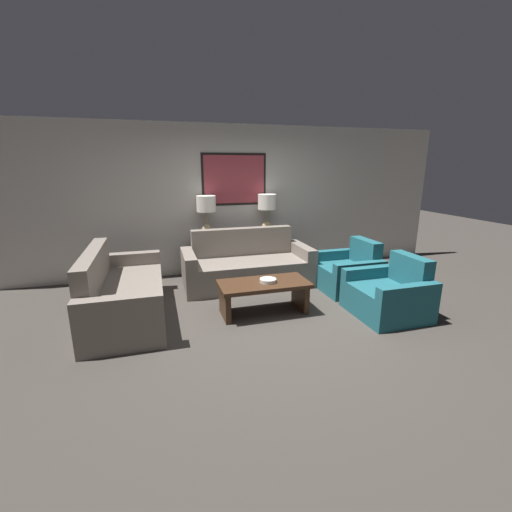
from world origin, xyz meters
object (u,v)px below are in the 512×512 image
(table_lamp_left, at_px, (206,209))
(decorative_bowl, at_px, (268,280))
(table_lamp_right, at_px, (267,207))
(couch_by_back_wall, at_px, (247,267))
(couch_by_side, at_px, (123,294))
(armchair_near_camera, at_px, (389,295))
(armchair_near_back_wall, at_px, (348,273))
(coffee_table, at_px, (264,290))
(console_table, at_px, (238,254))

(table_lamp_left, relative_size, decorative_bowl, 3.21)
(table_lamp_right, distance_m, couch_by_back_wall, 1.24)
(table_lamp_right, xyz_separation_m, decorative_bowl, (-0.59, -1.84, -0.75))
(table_lamp_right, height_order, couch_by_side, table_lamp_right)
(table_lamp_left, height_order, couch_by_back_wall, table_lamp_left)
(table_lamp_left, distance_m, table_lamp_right, 1.11)
(table_lamp_left, height_order, armchair_near_camera, table_lamp_left)
(armchair_near_back_wall, distance_m, armchair_near_camera, 1.04)
(armchair_near_back_wall, bearing_deg, coffee_table, -161.94)
(table_lamp_right, bearing_deg, console_table, 180.00)
(table_lamp_right, xyz_separation_m, couch_by_back_wall, (-0.55, -0.64, -0.91))
(couch_by_side, distance_m, armchair_near_camera, 3.53)
(coffee_table, height_order, armchair_near_camera, armchair_near_camera)
(console_table, bearing_deg, couch_by_side, -143.75)
(coffee_table, distance_m, armchair_near_back_wall, 1.67)
(couch_by_side, xyz_separation_m, decorative_bowl, (1.87, -0.45, 0.16))
(table_lamp_left, height_order, coffee_table, table_lamp_left)
(couch_by_back_wall, relative_size, coffee_table, 1.75)
(couch_by_back_wall, bearing_deg, decorative_bowl, -91.48)
(console_table, distance_m, couch_by_side, 2.35)
(coffee_table, xyz_separation_m, armchair_near_back_wall, (1.59, 0.52, -0.05))
(table_lamp_right, bearing_deg, table_lamp_left, 180.00)
(armchair_near_back_wall, bearing_deg, decorative_bowl, -160.75)
(armchair_near_back_wall, bearing_deg, table_lamp_left, 147.65)
(couch_by_side, distance_m, decorative_bowl, 1.93)
(table_lamp_left, bearing_deg, coffee_table, -75.54)
(console_table, height_order, couch_by_side, couch_by_side)
(couch_by_side, bearing_deg, armchair_near_back_wall, 1.45)
(console_table, height_order, table_lamp_left, table_lamp_left)
(decorative_bowl, height_order, armchair_near_camera, armchair_near_camera)
(table_lamp_left, relative_size, couch_by_back_wall, 0.34)
(table_lamp_left, relative_size, armchair_near_camera, 0.77)
(table_lamp_left, distance_m, coffee_table, 2.08)
(couch_by_back_wall, bearing_deg, armchair_near_back_wall, -23.97)
(couch_by_back_wall, bearing_deg, table_lamp_right, 48.91)
(table_lamp_right, height_order, decorative_bowl, table_lamp_right)
(couch_by_back_wall, height_order, armchair_near_camera, couch_by_back_wall)
(console_table, distance_m, decorative_bowl, 1.85)
(armchair_near_camera, bearing_deg, couch_by_back_wall, 131.43)
(decorative_bowl, bearing_deg, couch_by_side, 166.42)
(table_lamp_left, bearing_deg, armchair_near_camera, -48.66)
(decorative_bowl, distance_m, armchair_near_back_wall, 1.64)
(table_lamp_right, relative_size, armchair_near_camera, 0.77)
(coffee_table, relative_size, armchair_near_camera, 1.28)
(table_lamp_left, height_order, decorative_bowl, table_lamp_left)
(table_lamp_right, relative_size, armchair_near_back_wall, 0.77)
(couch_by_back_wall, distance_m, couch_by_side, 2.04)
(console_table, xyz_separation_m, armchair_near_back_wall, (1.51, -1.31, -0.09))
(couch_by_back_wall, relative_size, armchair_near_camera, 2.25)
(table_lamp_left, height_order, couch_by_side, table_lamp_left)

